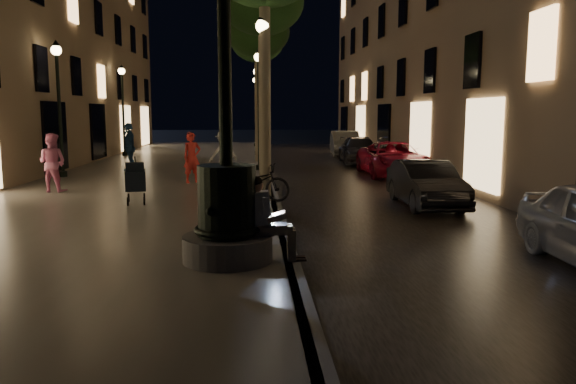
{
  "coord_description": "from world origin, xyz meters",
  "views": [
    {
      "loc": [
        -0.61,
        -6.58,
        2.5
      ],
      "look_at": [
        0.01,
        3.0,
        1.13
      ],
      "focal_mm": 35.0,
      "sensor_mm": 36.0,
      "label": 1
    }
  ],
  "objects": [
    {
      "name": "curb_strip",
      "position": [
        0.0,
        15.0,
        0.1
      ],
      "size": [
        0.25,
        45.0,
        0.2
      ],
      "primitive_type": "cube",
      "color": "#59595B",
      "rests_on": "ground"
    },
    {
      "name": "fountain_lamppost",
      "position": [
        -1.0,
        2.0,
        1.21
      ],
      "size": [
        1.4,
        1.4,
        5.21
      ],
      "color": "#59595B",
      "rests_on": "promenade"
    },
    {
      "name": "pedestrian_white",
      "position": [
        -1.63,
        13.82,
        1.02
      ],
      "size": [
        1.21,
        0.97,
        1.64
      ],
      "primitive_type": "imported",
      "rotation": [
        0.0,
        0.0,
        3.54
      ],
      "color": "silver",
      "rests_on": "promenade"
    },
    {
      "name": "car_rear",
      "position": [
        4.7,
        20.8,
        0.63
      ],
      "size": [
        2.04,
        4.47,
        1.27
      ],
      "primitive_type": "imported",
      "rotation": [
        0.0,
        0.0,
        -0.06
      ],
      "color": "#313136",
      "rests_on": "ground"
    },
    {
      "name": "promenade",
      "position": [
        -4.0,
        15.0,
        0.1
      ],
      "size": [
        8.0,
        45.0,
        0.2
      ],
      "primitive_type": "cube",
      "color": "slate",
      "rests_on": "ground"
    },
    {
      "name": "seated_man_laptop",
      "position": [
        -0.39,
        2.0,
        0.9
      ],
      "size": [
        0.95,
        0.32,
        1.33
      ],
      "color": "tan",
      "rests_on": "promenade"
    },
    {
      "name": "lamp_curb_a",
      "position": [
        -0.3,
        8.0,
        3.24
      ],
      "size": [
        0.36,
        0.36,
        4.81
      ],
      "color": "black",
      "rests_on": "promenade"
    },
    {
      "name": "ground",
      "position": [
        0.0,
        15.0,
        0.0
      ],
      "size": [
        120.0,
        120.0,
        0.0
      ],
      "primitive_type": "plane",
      "color": "black",
      "rests_on": "ground"
    },
    {
      "name": "stroller",
      "position": [
        -3.54,
        7.7,
        0.8
      ],
      "size": [
        0.63,
        1.19,
        1.19
      ],
      "rotation": [
        0.0,
        0.0,
        0.18
      ],
      "color": "black",
      "rests_on": "promenade"
    },
    {
      "name": "car_fifth",
      "position": [
        4.77,
        25.51,
        0.72
      ],
      "size": [
        1.87,
        4.45,
        1.43
      ],
      "primitive_type": "imported",
      "rotation": [
        0.0,
        0.0,
        -0.08
      ],
      "color": "#ADADA8",
      "rests_on": "ground"
    },
    {
      "name": "cobble_lane",
      "position": [
        3.0,
        15.0,
        0.01
      ],
      "size": [
        6.0,
        45.0,
        0.02
      ],
      "primitive_type": "cube",
      "color": "black",
      "rests_on": "ground"
    },
    {
      "name": "car_second",
      "position": [
        4.0,
        7.91,
        0.61
      ],
      "size": [
        1.34,
        3.74,
        1.23
      ],
      "primitive_type": "imported",
      "rotation": [
        0.0,
        0.0,
        -0.01
      ],
      "color": "black",
      "rests_on": "ground"
    },
    {
      "name": "tree_third",
      "position": [
        -0.3,
        20.0,
        6.14
      ],
      "size": [
        3.0,
        3.0,
        7.2
      ],
      "color": "#6B604C",
      "rests_on": "promenade"
    },
    {
      "name": "lamp_left_b",
      "position": [
        -7.4,
        14.0,
        3.24
      ],
      "size": [
        0.36,
        0.36,
        4.81
      ],
      "color": "black",
      "rests_on": "promenade"
    },
    {
      "name": "car_third",
      "position": [
        4.96,
        15.18,
        0.67
      ],
      "size": [
        2.29,
        4.85,
        1.34
      ],
      "primitive_type": "imported",
      "rotation": [
        0.0,
        0.0,
        -0.01
      ],
      "color": "maroon",
      "rests_on": "ground"
    },
    {
      "name": "lamp_curb_b",
      "position": [
        -0.3,
        16.0,
        3.24
      ],
      "size": [
        0.36,
        0.36,
        4.81
      ],
      "color": "black",
      "rests_on": "promenade"
    },
    {
      "name": "lamp_curb_c",
      "position": [
        -0.3,
        24.0,
        3.24
      ],
      "size": [
        0.36,
        0.36,
        4.81
      ],
      "color": "black",
      "rests_on": "promenade"
    },
    {
      "name": "pedestrian_blue",
      "position": [
        -5.35,
        15.58,
        1.15
      ],
      "size": [
        0.8,
        1.2,
        1.9
      ],
      "primitive_type": "imported",
      "rotation": [
        0.0,
        0.0,
        5.05
      ],
      "color": "navy",
      "rests_on": "promenade"
    },
    {
      "name": "bicycle",
      "position": [
        -0.55,
        7.93,
        0.7
      ],
      "size": [
        1.99,
        1.09,
        0.99
      ],
      "primitive_type": "imported",
      "rotation": [
        0.0,
        0.0,
        1.33
      ],
      "color": "black",
      "rests_on": "promenade"
    },
    {
      "name": "pedestrian_pink",
      "position": [
        -6.39,
        10.05,
        1.05
      ],
      "size": [
        0.96,
        0.83,
        1.7
      ],
      "primitive_type": "imported",
      "rotation": [
        0.0,
        0.0,
        2.88
      ],
      "color": "pink",
      "rests_on": "promenade"
    },
    {
      "name": "lamp_left_c",
      "position": [
        -7.4,
        24.0,
        3.24
      ],
      "size": [
        0.36,
        0.36,
        4.81
      ],
      "color": "black",
      "rests_on": "promenade"
    },
    {
      "name": "lamp_curb_d",
      "position": [
        -0.3,
        32.0,
        3.24
      ],
      "size": [
        0.36,
        0.36,
        4.81
      ],
      "color": "black",
      "rests_on": "promenade"
    },
    {
      "name": "pedestrian_red",
      "position": [
        -2.56,
        11.93,
        1.03
      ],
      "size": [
        0.72,
        0.64,
        1.66
      ],
      "primitive_type": "imported",
      "rotation": [
        0.0,
        0.0,
        0.5
      ],
      "color": "red",
      "rests_on": "promenade"
    },
    {
      "name": "tree_second",
      "position": [
        -0.2,
        14.0,
        6.33
      ],
      "size": [
        3.0,
        3.0,
        7.4
      ],
      "color": "#6B604C",
      "rests_on": "promenade"
    },
    {
      "name": "tree_far",
      "position": [
        -0.22,
        26.0,
        6.43
      ],
      "size": [
        3.0,
        3.0,
        7.5
      ],
      "color": "#6B604C",
      "rests_on": "promenade"
    }
  ]
}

